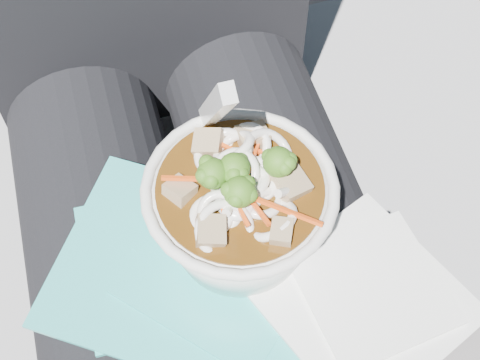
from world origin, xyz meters
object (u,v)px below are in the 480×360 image
object	(u,v)px
lap	(212,279)
udon_bowl	(240,206)
person_body	(188,191)
plastic_bag	(217,281)
stone_ledge	(194,278)

from	to	relation	value
lap	udon_bowl	xyz separation A→B (m)	(0.02, -0.01, 0.15)
lap	person_body	xyz separation A→B (m)	(-0.00, 0.09, 0.02)
lap	plastic_bag	bearing A→B (deg)	-95.78
person_body	plastic_bag	xyz separation A→B (m)	(-0.00, -0.13, 0.07)
lap	person_body	world-z (taller)	person_body
udon_bowl	stone_ledge	bearing A→B (deg)	98.54
stone_ledge	lap	distance (m)	0.35
person_body	udon_bowl	world-z (taller)	person_body
stone_ledge	person_body	size ratio (longest dim) A/B	0.97
lap	udon_bowl	size ratio (longest dim) A/B	2.46
person_body	lap	bearing A→B (deg)	-90.00
lap	stone_ledge	bearing A→B (deg)	90.00
stone_ledge	udon_bowl	distance (m)	0.50
stone_ledge	udon_bowl	size ratio (longest dim) A/B	5.12
stone_ledge	lap	size ratio (longest dim) A/B	2.08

